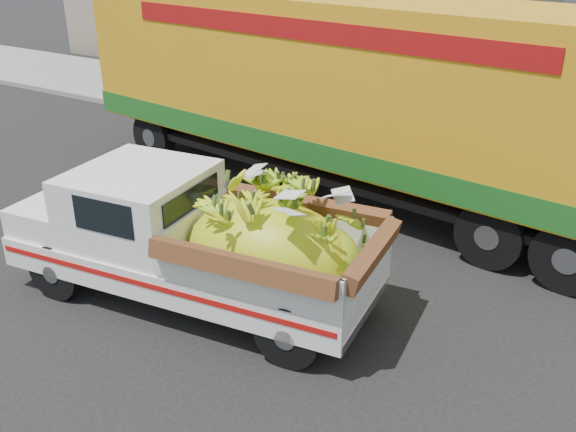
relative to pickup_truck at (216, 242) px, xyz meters
The scene contains 5 objects.
ground 1.29m from the pickup_truck, 105.67° to the right, with size 100.00×100.00×0.00m, color black.
curb 7.09m from the pickup_truck, 91.81° to the left, with size 60.00×0.25×0.15m, color gray.
sidewalk 9.18m from the pickup_truck, 91.40° to the left, with size 60.00×4.00×0.14m, color gray.
pickup_truck is the anchor object (origin of this frame).
semi_trailer 4.73m from the pickup_truck, 95.33° to the left, with size 12.03×3.88×3.80m.
Camera 1 is at (5.25, -5.30, 4.99)m, focal length 40.00 mm.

